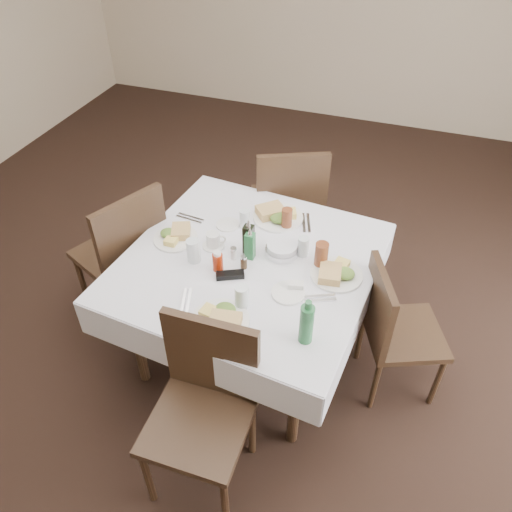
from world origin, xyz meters
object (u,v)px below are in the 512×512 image
(chair_east, at_px, (392,325))
(coffee_mug, at_px, (214,241))
(chair_south, at_px, (205,398))
(green_bottle, at_px, (306,324))
(bread_basket, at_px, (282,249))
(oil_cruet_dark, at_px, (249,238))
(water_n, at_px, (245,219))
(water_s, at_px, (242,297))
(chair_west, at_px, (126,250))
(dining_table, at_px, (249,270))
(chair_north, at_px, (289,201))
(water_w, at_px, (193,251))
(ketchup_bottle, at_px, (218,261))
(oil_cruet_green, at_px, (250,245))
(water_e, at_px, (303,246))

(chair_east, distance_m, coffee_mug, 1.10)
(chair_south, xyz_separation_m, green_bottle, (0.38, 0.33, 0.32))
(coffee_mug, bearing_deg, bread_basket, 10.48)
(oil_cruet_dark, bearing_deg, green_bottle, -47.73)
(water_n, bearing_deg, oil_cruet_dark, -64.53)
(water_s, relative_size, green_bottle, 0.51)
(water_n, relative_size, green_bottle, 0.45)
(water_s, bearing_deg, chair_east, 26.23)
(chair_west, height_order, coffee_mug, chair_west)
(chair_east, relative_size, green_bottle, 3.44)
(water_n, distance_m, green_bottle, 0.93)
(dining_table, height_order, green_bottle, green_bottle)
(dining_table, xyz_separation_m, green_bottle, (0.44, -0.45, 0.19))
(chair_north, height_order, chair_west, chair_north)
(chair_north, bearing_deg, coffee_mug, -103.89)
(water_w, xyz_separation_m, ketchup_bottle, (0.15, -0.03, -0.01))
(water_s, xyz_separation_m, ketchup_bottle, (-0.22, 0.21, -0.01))
(oil_cruet_dark, bearing_deg, oil_cruet_green, -60.72)
(water_w, xyz_separation_m, green_bottle, (0.73, -0.35, 0.04))
(water_e, xyz_separation_m, bread_basket, (-0.11, -0.03, -0.03))
(coffee_mug, bearing_deg, chair_north, 76.11)
(chair_north, bearing_deg, chair_west, -133.52)
(water_n, bearing_deg, chair_south, -79.97)
(dining_table, distance_m, water_s, 0.38)
(chair_south, height_order, water_w, chair_south)
(chair_east, bearing_deg, chair_west, 179.76)
(oil_cruet_green, bearing_deg, coffee_mug, 174.72)
(chair_east, relative_size, oil_cruet_green, 4.18)
(chair_west, bearing_deg, chair_south, -42.01)
(chair_east, height_order, oil_cruet_green, oil_cruet_green)
(dining_table, relative_size, chair_south, 1.51)
(chair_west, height_order, green_bottle, green_bottle)
(chair_north, relative_size, bread_basket, 5.26)
(chair_west, bearing_deg, oil_cruet_green, -0.41)
(water_e, relative_size, coffee_mug, 0.85)
(water_n, height_order, green_bottle, green_bottle)
(chair_east, relative_size, coffee_mug, 6.40)
(chair_north, bearing_deg, green_bottle, -70.77)
(coffee_mug, bearing_deg, oil_cruet_green, -5.28)
(water_n, height_order, oil_cruet_green, oil_cruet_green)
(green_bottle, bearing_deg, chair_north, 109.23)
(dining_table, relative_size, oil_cruet_dark, 6.41)
(water_e, relative_size, water_w, 0.84)
(water_n, bearing_deg, coffee_mug, -113.44)
(chair_west, distance_m, water_w, 0.62)
(water_w, height_order, oil_cruet_green, oil_cruet_green)
(ketchup_bottle, xyz_separation_m, green_bottle, (0.58, -0.32, 0.06))
(oil_cruet_dark, bearing_deg, chair_north, 89.84)
(water_s, xyz_separation_m, oil_cruet_green, (-0.09, 0.37, 0.03))
(bread_basket, height_order, coffee_mug, coffee_mug)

